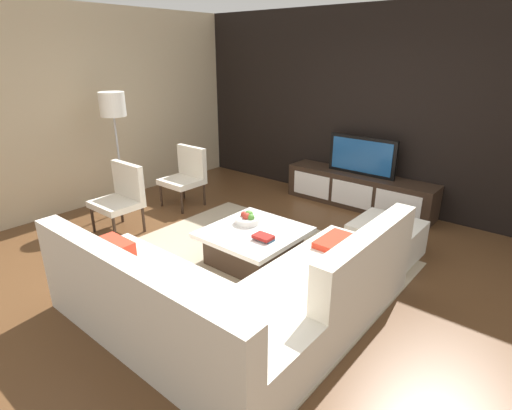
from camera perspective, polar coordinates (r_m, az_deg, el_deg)
ground_plane at (r=4.41m, az=-0.13°, el=-8.86°), size 14.00×14.00×0.00m
feature_wall_back at (r=6.19m, az=16.51°, el=12.81°), size 6.40×0.12×2.80m
side_wall_left at (r=6.51m, az=-21.64°, el=12.57°), size 0.12×5.20×2.80m
area_rug at (r=4.46m, az=-1.13°, el=-8.39°), size 2.99×2.54×0.01m
media_console at (r=6.18m, az=14.27°, el=2.00°), size 2.22×0.47×0.50m
television at (r=6.03m, az=14.72°, el=6.73°), size 1.02×0.06×0.55m
sectional_couch at (r=3.41m, az=-2.88°, el=-12.86°), size 2.36×2.37×0.85m
coffee_table at (r=4.44m, az=-0.30°, el=-5.69°), size 0.96×1.00×0.38m
accent_chair_near at (r=5.40m, az=-18.43°, el=1.51°), size 0.58×0.50×0.87m
floor_lamp at (r=5.88m, az=-19.52°, el=12.36°), size 0.34×0.34×1.68m
ottoman at (r=4.80m, az=17.84°, el=-4.65°), size 0.70×0.70×0.40m
fruit_bowl at (r=4.52m, az=-1.22°, el=-1.96°), size 0.28×0.28×0.14m
accent_chair_far at (r=6.10m, az=-9.81°, el=4.47°), size 0.55×0.52×0.87m
book_stack at (r=4.13m, az=1.06°, el=-4.60°), size 0.21×0.14×0.05m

